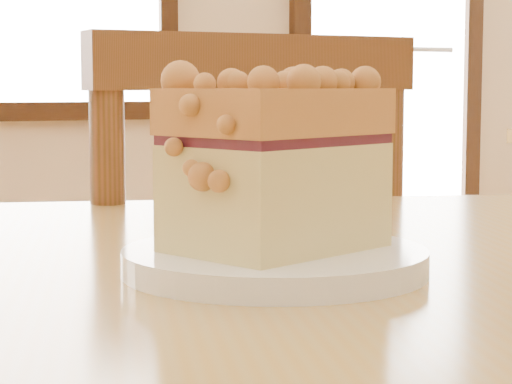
# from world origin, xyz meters

# --- Properties ---
(entry_door) EXTENTS (1.08, 0.06, 2.29)m
(entry_door) POSITION_xyz_m (2.30, 3.98, 1.20)
(entry_door) COLOR white
(entry_door) RESTS_ON ground
(plate) EXTENTS (0.20, 0.20, 0.02)m
(plate) POSITION_xyz_m (-0.07, 0.26, 0.76)
(plate) COLOR white
(plate) RESTS_ON cafe_table_main
(cake_slice) EXTENTS (0.15, 0.14, 0.12)m
(cake_slice) POSITION_xyz_m (-0.07, 0.26, 0.82)
(cake_slice) COLOR #E4D281
(cake_slice) RESTS_ON plate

